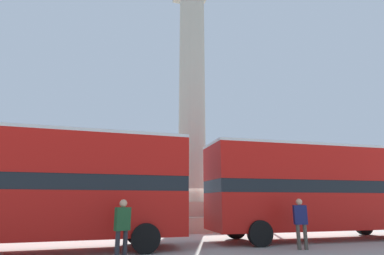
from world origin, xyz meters
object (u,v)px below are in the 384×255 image
object	(u,v)px
street_lamp	(265,177)
pedestrian_near_lamp	(301,220)
monument_column	(192,134)
pedestrian_by_plinth	(122,225)
bus_a	(316,187)
bus_b	(43,184)

from	to	relation	value
street_lamp	pedestrian_near_lamp	size ratio (longest dim) A/B	2.98
monument_column	pedestrian_by_plinth	xyz separation A→B (m)	(-5.25, -9.43, -5.19)
monument_column	pedestrian_by_plinth	distance (m)	11.97
pedestrian_near_lamp	pedestrian_by_plinth	xyz separation A→B (m)	(-6.58, -0.18, -0.03)
monument_column	bus_a	size ratio (longest dim) A/B	1.82
monument_column	pedestrian_by_plinth	world-z (taller)	monument_column
street_lamp	pedestrian_near_lamp	world-z (taller)	street_lamp
street_lamp	pedestrian_near_lamp	distance (m)	7.44
monument_column	street_lamp	xyz separation A→B (m)	(3.96, -2.63, -3.05)
monument_column	bus_b	xyz separation A→B (m)	(-7.93, -7.08, -3.87)
pedestrian_near_lamp	street_lamp	bearing A→B (deg)	85.00
bus_a	pedestrian_near_lamp	size ratio (longest dim) A/B	5.77
bus_a	bus_b	world-z (taller)	bus_a
bus_b	street_lamp	bearing A→B (deg)	21.38
bus_b	monument_column	bearing A→B (deg)	42.60
monument_column	pedestrian_near_lamp	world-z (taller)	monument_column
bus_a	street_lamp	world-z (taller)	street_lamp
street_lamp	pedestrian_by_plinth	xyz separation A→B (m)	(-9.21, -6.80, -2.15)
pedestrian_near_lamp	pedestrian_by_plinth	distance (m)	6.58
monument_column	bus_a	distance (m)	9.00
pedestrian_by_plinth	bus_b	bearing A→B (deg)	116.10
bus_a	street_lamp	xyz separation A→B (m)	(0.05, 4.51, 0.79)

